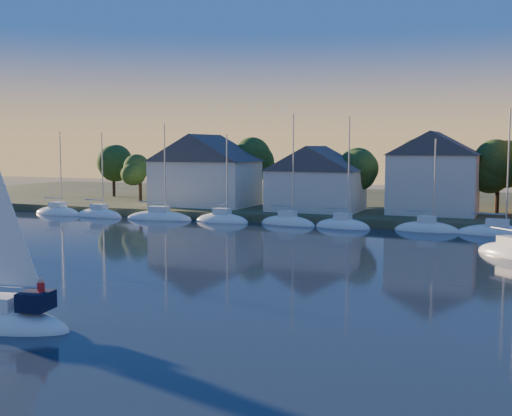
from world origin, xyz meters
The scene contains 9 objects.
ground centered at (0.00, 0.00, 0.00)m, with size 260.00×260.00×0.00m, color black.
shoreline_land centered at (0.00, 75.00, 0.00)m, with size 160.00×50.00×2.00m, color #333B22.
wooden_dock centered at (0.00, 52.00, 0.00)m, with size 120.00×3.00×1.00m, color brown.
clubhouse_west centered at (-22.00, 58.00, 5.93)m, with size 13.65×9.45×9.64m.
clubhouse_centre centered at (-6.00, 57.00, 5.13)m, with size 11.55×8.40×8.08m.
clubhouse_east centered at (8.00, 59.00, 6.00)m, with size 10.50×8.40×9.80m.
tree_line centered at (2.00, 63.00, 7.18)m, with size 93.40×5.40×8.90m.
moored_fleet centered at (-8.00, 49.00, 0.10)m, with size 71.50×2.40×12.05m.
drifting_sailboat_right centered at (17.21, 36.69, 0.10)m, with size 6.68×6.58×11.21m.
Camera 1 is at (18.25, -19.39, 9.00)m, focal length 45.00 mm.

